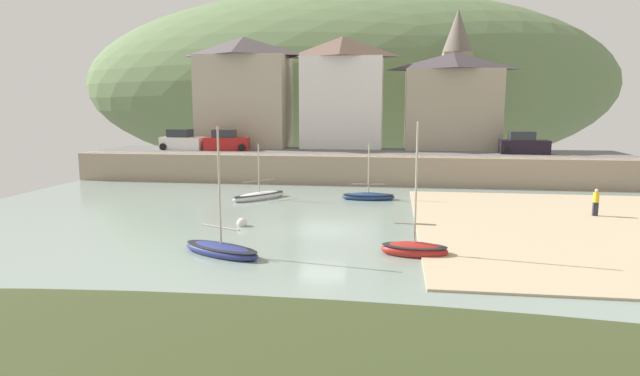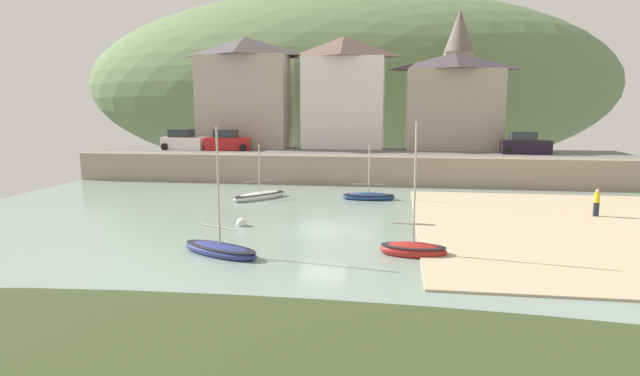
% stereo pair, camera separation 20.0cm
% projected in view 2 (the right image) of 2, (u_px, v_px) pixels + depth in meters
% --- Properties ---
extents(ground, '(48.00, 41.00, 0.61)m').
position_uv_depth(ground, '(323.00, 288.00, 18.85)').
color(ground, gray).
extents(quay_seawall, '(48.00, 9.40, 2.40)m').
position_uv_depth(quay_seawall, '(351.00, 167.00, 45.32)').
color(quay_seawall, gray).
rests_on(quay_seawall, ground).
extents(hillside_backdrop, '(80.00, 44.00, 27.39)m').
position_uv_depth(hillside_backdrop, '(342.00, 86.00, 81.57)').
color(hillside_backdrop, '#617B4E').
rests_on(hillside_backdrop, ground).
extents(waterfront_building_left, '(9.18, 5.90, 10.93)m').
position_uv_depth(waterfront_building_left, '(246.00, 92.00, 53.45)').
color(waterfront_building_left, '#ADA08A').
rests_on(waterfront_building_left, ground).
extents(waterfront_building_centre, '(8.19, 4.67, 10.79)m').
position_uv_depth(waterfront_building_centre, '(344.00, 92.00, 52.04)').
color(waterfront_building_centre, silver).
rests_on(waterfront_building_centre, ground).
extents(waterfront_building_right, '(9.08, 5.56, 9.15)m').
position_uv_depth(waterfront_building_right, '(453.00, 101.00, 50.66)').
color(waterfront_building_right, '#A29882').
rests_on(waterfront_building_right, ground).
extents(church_with_spire, '(3.00, 3.00, 13.84)m').
position_uv_depth(church_with_spire, '(458.00, 76.00, 54.07)').
color(church_with_spire, tan).
rests_on(church_with_spire, ground).
extents(sailboat_far_left, '(3.09, 1.61, 6.09)m').
position_uv_depth(sailboat_far_left, '(413.00, 249.00, 23.53)').
color(sailboat_far_left, maroon).
rests_on(sailboat_far_left, ground).
extents(sailboat_tall_mast, '(4.33, 2.96, 5.86)m').
position_uv_depth(sailboat_tall_mast, '(220.00, 249.00, 23.60)').
color(sailboat_tall_mast, navy).
rests_on(sailboat_tall_mast, ground).
extents(sailboat_blue_trim, '(3.79, 1.56, 4.07)m').
position_uv_depth(sailboat_blue_trim, '(369.00, 196.00, 37.43)').
color(sailboat_blue_trim, navy).
rests_on(sailboat_blue_trim, ground).
extents(motorboat_with_cabin, '(3.64, 4.11, 4.04)m').
position_uv_depth(motorboat_with_cabin, '(260.00, 196.00, 37.60)').
color(motorboat_with_cabin, white).
rests_on(motorboat_with_cabin, ground).
extents(parked_car_near_slipway, '(4.23, 2.05, 1.95)m').
position_uv_depth(parked_car_near_slipway, '(184.00, 141.00, 50.49)').
color(parked_car_near_slipway, white).
rests_on(parked_car_near_slipway, ground).
extents(parked_car_by_wall, '(4.27, 2.16, 1.95)m').
position_uv_depth(parked_car_by_wall, '(228.00, 142.00, 49.87)').
color(parked_car_by_wall, '#AF1B1B').
rests_on(parked_car_by_wall, ground).
extents(parked_car_end_of_row, '(4.17, 1.87, 1.95)m').
position_uv_depth(parked_car_end_of_row, '(525.00, 145.00, 46.02)').
color(parked_car_end_of_row, black).
rests_on(parked_car_end_of_row, ground).
extents(person_near_water, '(0.34, 0.34, 1.62)m').
position_uv_depth(person_near_water, '(597.00, 201.00, 31.23)').
color(person_near_water, '#282833').
rests_on(person_near_water, ground).
extents(mooring_buoy, '(0.57, 0.57, 0.57)m').
position_uv_depth(mooring_buoy, '(242.00, 223.00, 29.21)').
color(mooring_buoy, silver).
rests_on(mooring_buoy, ground).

